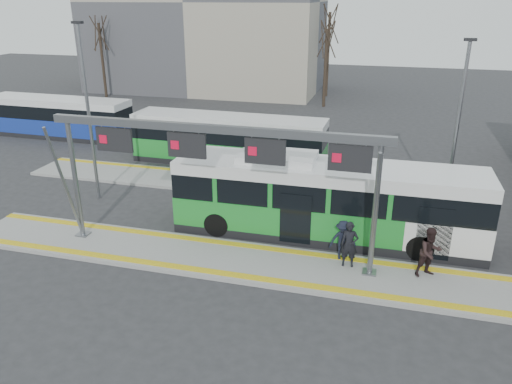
{
  "coord_description": "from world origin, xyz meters",
  "views": [
    {
      "loc": [
        5.65,
        -16.23,
        9.72
      ],
      "look_at": [
        0.43,
        3.0,
        1.8
      ],
      "focal_mm": 35.0,
      "sensor_mm": 36.0,
      "label": 1
    }
  ],
  "objects_px": {
    "passenger_a": "(349,244)",
    "passenger_c": "(343,240)",
    "passenger_b": "(430,252)",
    "hero_bus": "(325,200)",
    "gantry": "(216,153)"
  },
  "relations": [
    {
      "from": "passenger_c",
      "to": "hero_bus",
      "type": "bearing_deg",
      "value": 97.02
    },
    {
      "from": "hero_bus",
      "to": "passenger_c",
      "type": "bearing_deg",
      "value": -66.09
    },
    {
      "from": "hero_bus",
      "to": "passenger_c",
      "type": "distance_m",
      "value": 2.49
    },
    {
      "from": "passenger_a",
      "to": "passenger_c",
      "type": "relative_size",
      "value": 1.11
    },
    {
      "from": "passenger_c",
      "to": "gantry",
      "type": "bearing_deg",
      "value": 172.63
    },
    {
      "from": "hero_bus",
      "to": "passenger_a",
      "type": "relative_size",
      "value": 7.22
    },
    {
      "from": "passenger_a",
      "to": "passenger_c",
      "type": "xyz_separation_m",
      "value": [
        -0.29,
        0.46,
        -0.09
      ]
    },
    {
      "from": "gantry",
      "to": "passenger_c",
      "type": "height_order",
      "value": "gantry"
    },
    {
      "from": "hero_bus",
      "to": "passenger_b",
      "type": "height_order",
      "value": "hero_bus"
    },
    {
      "from": "passenger_b",
      "to": "passenger_c",
      "type": "bearing_deg",
      "value": 141.22
    },
    {
      "from": "gantry",
      "to": "passenger_b",
      "type": "height_order",
      "value": "gantry"
    },
    {
      "from": "hero_bus",
      "to": "passenger_a",
      "type": "bearing_deg",
      "value": -64.77
    },
    {
      "from": "passenger_a",
      "to": "passenger_b",
      "type": "height_order",
      "value": "passenger_b"
    },
    {
      "from": "passenger_a",
      "to": "passenger_c",
      "type": "distance_m",
      "value": 0.55
    },
    {
      "from": "passenger_b",
      "to": "passenger_c",
      "type": "relative_size",
      "value": 1.18
    }
  ]
}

